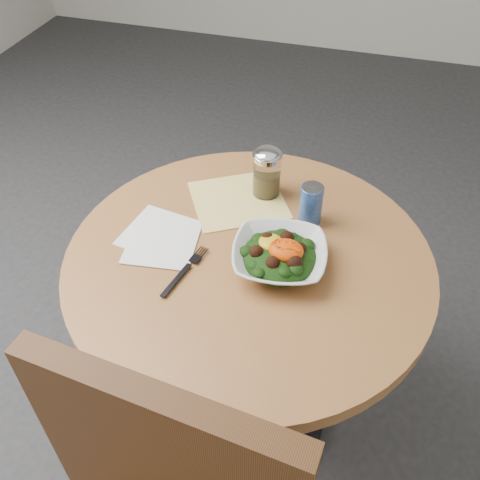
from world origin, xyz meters
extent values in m
plane|color=#2B2B2D|center=(0.00, 0.00, 0.00)|extent=(6.00, 6.00, 0.00)
cylinder|color=black|center=(0.00, 0.00, 0.01)|extent=(0.52, 0.52, 0.03)
cylinder|color=black|center=(0.00, 0.00, 0.35)|extent=(0.10, 0.10, 0.71)
cylinder|color=#B37540|center=(0.00, 0.00, 0.73)|extent=(0.90, 0.90, 0.04)
cube|color=#DBB60B|center=(-0.09, 0.20, 0.75)|extent=(0.32, 0.31, 0.00)
cube|color=white|center=(-0.24, 0.01, 0.75)|extent=(0.19, 0.19, 0.00)
cube|color=white|center=(-0.22, -0.02, 0.75)|extent=(0.19, 0.19, 0.00)
imported|color=silver|center=(0.08, -0.01, 0.78)|extent=(0.25, 0.25, 0.05)
ellipsoid|color=black|center=(0.08, -0.01, 0.78)|extent=(0.18, 0.18, 0.06)
ellipsoid|color=gold|center=(0.05, 0.00, 0.80)|extent=(0.06, 0.06, 0.02)
ellipsoid|color=#EC4C05|center=(0.09, -0.02, 0.81)|extent=(0.08, 0.07, 0.04)
cube|color=black|center=(-0.14, -0.13, 0.76)|extent=(0.04, 0.12, 0.00)
cube|color=black|center=(-0.12, -0.04, 0.76)|extent=(0.04, 0.07, 0.00)
cylinder|color=silver|center=(-0.02, 0.25, 0.81)|extent=(0.07, 0.07, 0.11)
cylinder|color=#A0884A|center=(-0.02, 0.25, 0.78)|extent=(0.06, 0.06, 0.06)
cylinder|color=silver|center=(-0.02, 0.25, 0.87)|extent=(0.08, 0.08, 0.01)
ellipsoid|color=silver|center=(-0.02, 0.25, 0.88)|extent=(0.07, 0.07, 0.03)
cylinder|color=#0D2E98|center=(0.12, 0.17, 0.80)|extent=(0.06, 0.06, 0.11)
cylinder|color=silver|center=(0.12, 0.17, 0.86)|extent=(0.06, 0.06, 0.00)
cube|color=silver|center=(0.11, 0.18, 0.86)|extent=(0.01, 0.02, 0.00)
camera|label=1|loc=(0.24, -0.89, 1.67)|focal=40.00mm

